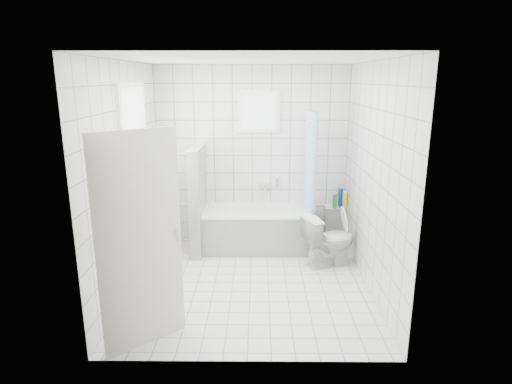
{
  "coord_description": "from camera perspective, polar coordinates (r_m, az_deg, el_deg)",
  "views": [
    {
      "loc": [
        0.1,
        -4.75,
        2.4
      ],
      "look_at": [
        0.07,
        0.35,
        1.05
      ],
      "focal_mm": 30.0,
      "sensor_mm": 36.0,
      "label": 1
    }
  ],
  "objects": [
    {
      "name": "window_left",
      "position": [
        5.31,
        -15.59,
        5.63
      ],
      "size": [
        0.01,
        0.9,
        1.4
      ],
      "primitive_type": "cube",
      "color": "white",
      "rests_on": "wall_left"
    },
    {
      "name": "wall_right",
      "position": [
        5.04,
        15.33,
        1.7
      ],
      "size": [
        0.02,
        3.0,
        2.6
      ],
      "primitive_type": "cube",
      "color": "white",
      "rests_on": "ground"
    },
    {
      "name": "wall_back",
      "position": [
        6.34,
        -0.52,
        4.86
      ],
      "size": [
        2.8,
        0.02,
        2.6
      ],
      "primitive_type": "cube",
      "color": "white",
      "rests_on": "ground"
    },
    {
      "name": "window_sill",
      "position": [
        5.46,
        -14.6,
        -2.03
      ],
      "size": [
        0.18,
        1.02,
        0.08
      ],
      "primitive_type": "cube",
      "color": "white",
      "rests_on": "wall_left"
    },
    {
      "name": "tiled_ledge",
      "position": [
        6.59,
        10.82,
        -4.23
      ],
      "size": [
        0.4,
        0.24,
        0.55
      ],
      "primitive_type": "cube",
      "color": "white",
      "rests_on": "ground"
    },
    {
      "name": "ceiling",
      "position": [
        4.75,
        -0.86,
        17.24
      ],
      "size": [
        3.0,
        3.0,
        0.0
      ],
      "primitive_type": "plane",
      "rotation": [
        3.14,
        0.0,
        0.0
      ],
      "color": "white",
      "rests_on": "ground"
    },
    {
      "name": "door",
      "position": [
        3.94,
        -15.18,
        -6.54
      ],
      "size": [
        0.63,
        0.56,
        2.0
      ],
      "primitive_type": "cube",
      "rotation": [
        0.0,
        0.0,
        -0.86
      ],
      "color": "silver",
      "rests_on": "ground"
    },
    {
      "name": "toilet",
      "position": [
        5.73,
        9.76,
        -6.32
      ],
      "size": [
        0.78,
        0.61,
        0.7
      ],
      "primitive_type": "imported",
      "rotation": [
        0.0,
        0.0,
        1.92
      ],
      "color": "white",
      "rests_on": "ground"
    },
    {
      "name": "curtain_rod",
      "position": [
        5.9,
        7.52,
        10.83
      ],
      "size": [
        0.02,
        0.8,
        0.02
      ],
      "primitive_type": "cylinder",
      "rotation": [
        1.57,
        0.0,
        0.0
      ],
      "color": "silver",
      "rests_on": "wall_back"
    },
    {
      "name": "window_back",
      "position": [
        6.22,
        0.4,
        10.69
      ],
      "size": [
        0.5,
        0.01,
        0.5
      ],
      "primitive_type": "cube",
      "color": "white",
      "rests_on": "wall_back"
    },
    {
      "name": "wall_left",
      "position": [
        5.1,
        -16.74,
        1.74
      ],
      "size": [
        0.02,
        3.0,
        2.6
      ],
      "primitive_type": "cube",
      "color": "white",
      "rests_on": "ground"
    },
    {
      "name": "shower_curtain",
      "position": [
        5.91,
        7.38,
        2.0
      ],
      "size": [
        0.14,
        0.48,
        1.78
      ],
      "primitive_type": null,
      "color": "#4799D2",
      "rests_on": "curtain_rod"
    },
    {
      "name": "tub_faucet",
      "position": [
        6.4,
        1.2,
        0.82
      ],
      "size": [
        0.18,
        0.06,
        0.06
      ],
      "primitive_type": "cube",
      "color": "silver",
      "rests_on": "wall_back"
    },
    {
      "name": "wall_front",
      "position": [
        3.43,
        -1.32,
        -3.9
      ],
      "size": [
        2.8,
        0.02,
        2.6
      ],
      "primitive_type": "cube",
      "color": "white",
      "rests_on": "ground"
    },
    {
      "name": "partition_wall",
      "position": [
        6.11,
        -7.73,
        -0.96
      ],
      "size": [
        0.15,
        0.85,
        1.5
      ],
      "primitive_type": "cube",
      "color": "white",
      "rests_on": "ground"
    },
    {
      "name": "sill_bottles",
      "position": [
        5.37,
        -14.73,
        -0.44
      ],
      "size": [
        0.17,
        0.77,
        0.32
      ],
      "color": "#E072E5",
      "rests_on": "window_sill"
    },
    {
      "name": "ledge_bottles",
      "position": [
        6.44,
        11.15,
        -1.0
      ],
      "size": [
        0.21,
        0.2,
        0.28
      ],
      "color": "green",
      "rests_on": "tiled_ledge"
    },
    {
      "name": "ground",
      "position": [
        5.32,
        -0.75,
        -11.98
      ],
      "size": [
        3.0,
        3.0,
        0.0
      ],
      "primitive_type": "plane",
      "color": "white",
      "rests_on": "ground"
    },
    {
      "name": "bathtub",
      "position": [
        6.24,
        0.29,
        -4.92
      ],
      "size": [
        1.58,
        0.77,
        0.58
      ],
      "color": "white",
      "rests_on": "ground"
    }
  ]
}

